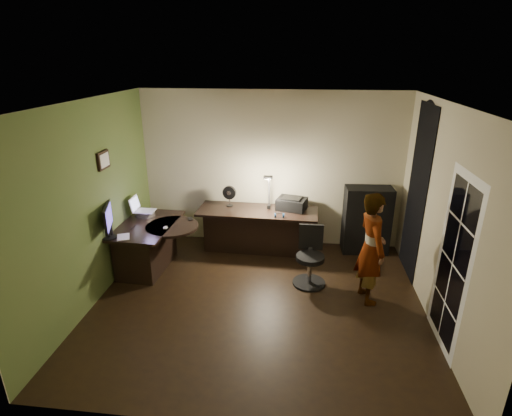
# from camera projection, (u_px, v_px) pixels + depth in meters

# --- Properties ---
(floor) EXTENTS (4.50, 4.00, 0.01)m
(floor) POSITION_uv_depth(u_px,v_px,m) (258.00, 303.00, 5.55)
(floor) COLOR black
(floor) RESTS_ON ground
(ceiling) EXTENTS (4.50, 4.00, 0.01)m
(ceiling) POSITION_uv_depth(u_px,v_px,m) (258.00, 103.00, 4.57)
(ceiling) COLOR silver
(ceiling) RESTS_ON floor
(wall_back) EXTENTS (4.50, 0.01, 2.70)m
(wall_back) POSITION_uv_depth(u_px,v_px,m) (271.00, 170.00, 6.92)
(wall_back) COLOR #B5AC89
(wall_back) RESTS_ON floor
(wall_front) EXTENTS (4.50, 0.01, 2.70)m
(wall_front) POSITION_uv_depth(u_px,v_px,m) (231.00, 303.00, 3.20)
(wall_front) COLOR #B5AC89
(wall_front) RESTS_ON floor
(wall_left) EXTENTS (0.01, 4.00, 2.70)m
(wall_left) POSITION_uv_depth(u_px,v_px,m) (90.00, 205.00, 5.30)
(wall_left) COLOR #B5AC89
(wall_left) RESTS_ON floor
(wall_right) EXTENTS (0.01, 4.00, 2.70)m
(wall_right) POSITION_uv_depth(u_px,v_px,m) (443.00, 220.00, 4.82)
(wall_right) COLOR #B5AC89
(wall_right) RESTS_ON floor
(green_wall_overlay) EXTENTS (0.00, 4.00, 2.70)m
(green_wall_overlay) POSITION_uv_depth(u_px,v_px,m) (91.00, 205.00, 5.30)
(green_wall_overlay) COLOR #4C602B
(green_wall_overlay) RESTS_ON floor
(arched_doorway) EXTENTS (0.01, 0.90, 2.60)m
(arched_doorway) POSITION_uv_depth(u_px,v_px,m) (417.00, 193.00, 5.90)
(arched_doorway) COLOR black
(arched_doorway) RESTS_ON floor
(french_door) EXTENTS (0.02, 0.92, 2.10)m
(french_door) POSITION_uv_depth(u_px,v_px,m) (453.00, 264.00, 4.42)
(french_door) COLOR white
(french_door) RESTS_ON floor
(framed_picture) EXTENTS (0.04, 0.30, 0.25)m
(framed_picture) POSITION_uv_depth(u_px,v_px,m) (103.00, 160.00, 5.54)
(framed_picture) COLOR black
(framed_picture) RESTS_ON wall_left
(desk_left) EXTENTS (0.87, 1.35, 0.76)m
(desk_left) POSITION_uv_depth(u_px,v_px,m) (149.00, 246.00, 6.33)
(desk_left) COLOR black
(desk_left) RESTS_ON floor
(desk_right) EXTENTS (2.04, 0.77, 0.76)m
(desk_right) POSITION_uv_depth(u_px,v_px,m) (258.00, 231.00, 6.89)
(desk_right) COLOR black
(desk_right) RESTS_ON floor
(cabinet) EXTENTS (0.80, 0.43, 1.16)m
(cabinet) POSITION_uv_depth(u_px,v_px,m) (366.00, 220.00, 6.81)
(cabinet) COLOR black
(cabinet) RESTS_ON floor
(laptop_stand) EXTENTS (0.29, 0.27, 0.10)m
(laptop_stand) POSITION_uv_depth(u_px,v_px,m) (145.00, 214.00, 6.44)
(laptop_stand) COLOR silver
(laptop_stand) RESTS_ON desk_left
(laptop) EXTENTS (0.34, 0.32, 0.23)m
(laptop) POSITION_uv_depth(u_px,v_px,m) (144.00, 204.00, 6.38)
(laptop) COLOR silver
(laptop) RESTS_ON laptop_stand
(monitor) EXTENTS (0.28, 0.55, 0.36)m
(monitor) POSITION_uv_depth(u_px,v_px,m) (108.00, 226.00, 5.67)
(monitor) COLOR black
(monitor) RESTS_ON desk_left
(mouse) EXTENTS (0.09, 0.11, 0.04)m
(mouse) POSITION_uv_depth(u_px,v_px,m) (165.00, 228.00, 6.02)
(mouse) COLOR silver
(mouse) RESTS_ON desk_left
(phone) EXTENTS (0.12, 0.16, 0.01)m
(phone) POSITION_uv_depth(u_px,v_px,m) (190.00, 219.00, 6.39)
(phone) COLOR black
(phone) RESTS_ON desk_left
(pen) EXTENTS (0.01, 0.15, 0.01)m
(pen) POSITION_uv_depth(u_px,v_px,m) (133.00, 228.00, 6.05)
(pen) COLOR black
(pen) RESTS_ON desk_left
(speaker) EXTENTS (0.08, 0.08, 0.16)m
(speaker) POSITION_uv_depth(u_px,v_px,m) (110.00, 230.00, 5.78)
(speaker) COLOR black
(speaker) RESTS_ON desk_left
(notepad) EXTENTS (0.25, 0.28, 0.01)m
(notepad) POSITION_uv_depth(u_px,v_px,m) (123.00, 237.00, 5.74)
(notepad) COLOR silver
(notepad) RESTS_ON desk_left
(desk_fan) EXTENTS (0.25, 0.16, 0.36)m
(desk_fan) POSITION_uv_depth(u_px,v_px,m) (230.00, 196.00, 6.88)
(desk_fan) COLOR black
(desk_fan) RESTS_ON desk_right
(headphones) EXTENTS (0.18, 0.10, 0.08)m
(headphones) POSITION_uv_depth(u_px,v_px,m) (279.00, 215.00, 6.44)
(headphones) COLOR navy
(headphones) RESTS_ON desk_right
(printer) EXTENTS (0.55, 0.48, 0.21)m
(printer) POSITION_uv_depth(u_px,v_px,m) (292.00, 203.00, 6.76)
(printer) COLOR black
(printer) RESTS_ON desk_right
(desk_lamp) EXTENTS (0.22, 0.34, 0.69)m
(desk_lamp) POSITION_uv_depth(u_px,v_px,m) (269.00, 189.00, 6.69)
(desk_lamp) COLOR black
(desk_lamp) RESTS_ON desk_right
(office_chair) EXTENTS (0.50, 0.50, 0.88)m
(office_chair) POSITION_uv_depth(u_px,v_px,m) (310.00, 258.00, 5.84)
(office_chair) COLOR black
(office_chair) RESTS_ON floor
(person) EXTENTS (0.51, 0.64, 1.57)m
(person) POSITION_uv_depth(u_px,v_px,m) (371.00, 248.00, 5.36)
(person) COLOR #D8A88C
(person) RESTS_ON floor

